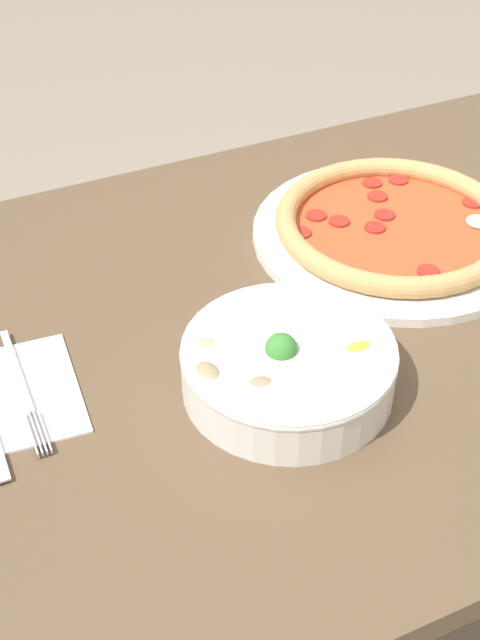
{
  "coord_description": "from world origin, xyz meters",
  "views": [
    {
      "loc": [
        0.48,
        0.67,
        1.37
      ],
      "look_at": [
        0.17,
        0.0,
        0.77
      ],
      "focal_mm": 50.0,
      "sensor_mm": 36.0,
      "label": 1
    }
  ],
  "objects": [
    {
      "name": "fork",
      "position": [
        0.4,
        -0.01,
        0.75
      ],
      "size": [
        0.02,
        0.19,
        0.0
      ],
      "rotation": [
        0.0,
        0.0,
        1.53
      ],
      "color": "silver",
      "rests_on": "napkin"
    },
    {
      "name": "pizza",
      "position": [
        -0.09,
        -0.09,
        0.77
      ],
      "size": [
        0.35,
        0.35,
        0.04
      ],
      "color": "white",
      "rests_on": "dining_table"
    },
    {
      "name": "dining_table",
      "position": [
        0.0,
        0.0,
        0.63
      ],
      "size": [
        1.19,
        0.77,
        0.75
      ],
      "color": "brown",
      "rests_on": "ground_plane"
    },
    {
      "name": "napkin",
      "position": [
        0.43,
        -0.01,
        0.75
      ],
      "size": [
        0.17,
        0.17,
        0.0
      ],
      "color": "white",
      "rests_on": "dining_table"
    },
    {
      "name": "bowl",
      "position": [
        0.16,
        0.1,
        0.78
      ],
      "size": [
        0.22,
        0.22,
        0.07
      ],
      "color": "white",
      "rests_on": "dining_table"
    }
  ]
}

